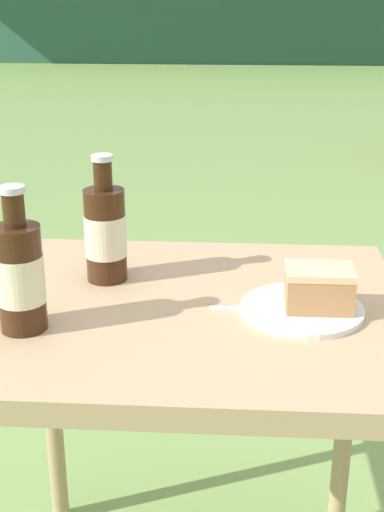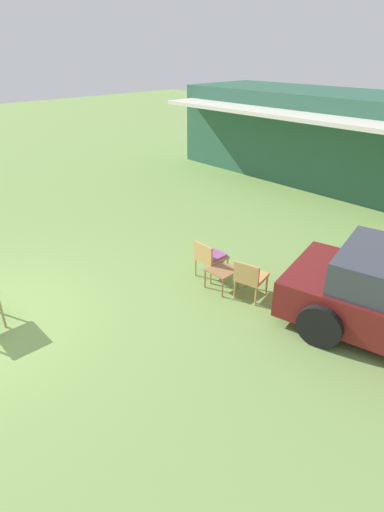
{
  "view_description": "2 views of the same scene",
  "coord_description": "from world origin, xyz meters",
  "px_view_note": "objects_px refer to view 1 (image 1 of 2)",
  "views": [
    {
      "loc": [
        0.08,
        -1.09,
        1.21
      ],
      "look_at": [
        0.0,
        0.1,
        0.75
      ],
      "focal_mm": 50.0,
      "sensor_mm": 36.0,
      "label": 1
    },
    {
      "loc": [
        6.38,
        -1.11,
        4.16
      ],
      "look_at": [
        1.84,
        3.13,
        0.9
      ],
      "focal_mm": 28.0,
      "sensor_mm": 36.0,
      "label": 2
    }
  ],
  "objects_px": {
    "cola_bottle_near": "(105,232)",
    "cola_bottle_far": "(20,275)",
    "patio_table": "(188,350)",
    "cake_on_plate": "(312,297)"
  },
  "relations": [
    {
      "from": "cola_bottle_near",
      "to": "cola_bottle_far",
      "type": "bearing_deg",
      "value": -114.97
    },
    {
      "from": "patio_table",
      "to": "cola_bottle_near",
      "type": "relative_size",
      "value": 3.18
    },
    {
      "from": "cake_on_plate",
      "to": "patio_table",
      "type": "bearing_deg",
      "value": 175.75
    },
    {
      "from": "cake_on_plate",
      "to": "cola_bottle_far",
      "type": "distance_m",
      "value": 0.47
    },
    {
      "from": "cola_bottle_near",
      "to": "cola_bottle_far",
      "type": "xyz_separation_m",
      "value": [
        -0.1,
        -0.21,
        0.0
      ]
    },
    {
      "from": "cake_on_plate",
      "to": "cola_bottle_near",
      "type": "distance_m",
      "value": 0.38
    },
    {
      "from": "patio_table",
      "to": "cake_on_plate",
      "type": "relative_size",
      "value": 3.63
    },
    {
      "from": "cola_bottle_far",
      "to": "cola_bottle_near",
      "type": "bearing_deg",
      "value": 65.03
    },
    {
      "from": "cola_bottle_near",
      "to": "cake_on_plate",
      "type": "bearing_deg",
      "value": -18.32
    },
    {
      "from": "patio_table",
      "to": "cola_bottle_near",
      "type": "bearing_deg",
      "value": 146.25
    }
  ]
}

